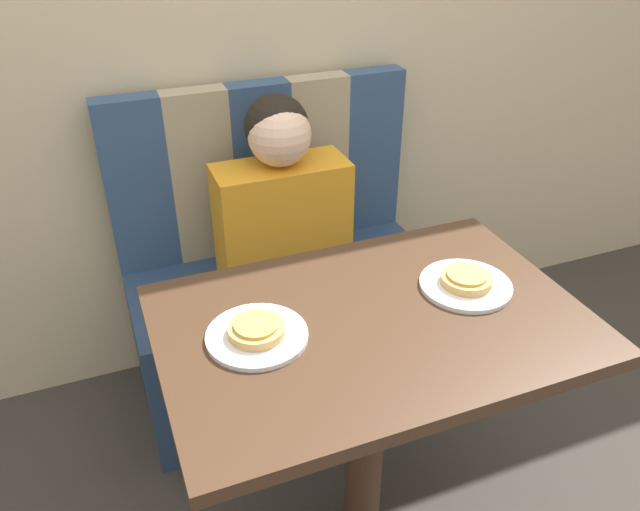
{
  "coord_description": "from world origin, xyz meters",
  "views": [
    {
      "loc": [
        -0.53,
        -1.02,
        1.64
      ],
      "look_at": [
        0.0,
        0.33,
        0.75
      ],
      "focal_mm": 35.0,
      "sensor_mm": 36.0,
      "label": 1
    }
  ],
  "objects_px": {
    "person": "(281,193)",
    "plate_left": "(257,336)",
    "plate_right": "(465,285)",
    "pizza_left": "(257,329)",
    "pizza_right": "(466,279)"
  },
  "relations": [
    {
      "from": "person",
      "to": "pizza_left",
      "type": "distance_m",
      "value": 0.69
    },
    {
      "from": "plate_right",
      "to": "plate_left",
      "type": "bearing_deg",
      "value": 180.0
    },
    {
      "from": "person",
      "to": "plate_right",
      "type": "xyz_separation_m",
      "value": [
        0.27,
        -0.63,
        -0.01
      ]
    },
    {
      "from": "plate_right",
      "to": "pizza_left",
      "type": "distance_m",
      "value": 0.53
    },
    {
      "from": "person",
      "to": "pizza_right",
      "type": "xyz_separation_m",
      "value": [
        0.27,
        -0.63,
        0.01
      ]
    },
    {
      "from": "person",
      "to": "pizza_left",
      "type": "xyz_separation_m",
      "value": [
        -0.27,
        -0.63,
        0.01
      ]
    },
    {
      "from": "person",
      "to": "plate_right",
      "type": "height_order",
      "value": "person"
    },
    {
      "from": "person",
      "to": "plate_left",
      "type": "xyz_separation_m",
      "value": [
        -0.27,
        -0.63,
        -0.01
      ]
    },
    {
      "from": "plate_right",
      "to": "pizza_left",
      "type": "height_order",
      "value": "pizza_left"
    },
    {
      "from": "plate_right",
      "to": "pizza_right",
      "type": "height_order",
      "value": "pizza_right"
    },
    {
      "from": "person",
      "to": "pizza_left",
      "type": "relative_size",
      "value": 4.75
    },
    {
      "from": "plate_left",
      "to": "pizza_right",
      "type": "bearing_deg",
      "value": 0.0
    },
    {
      "from": "plate_left",
      "to": "pizza_right",
      "type": "relative_size",
      "value": 1.79
    },
    {
      "from": "person",
      "to": "plate_left",
      "type": "height_order",
      "value": "person"
    },
    {
      "from": "plate_left",
      "to": "plate_right",
      "type": "height_order",
      "value": "same"
    }
  ]
}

